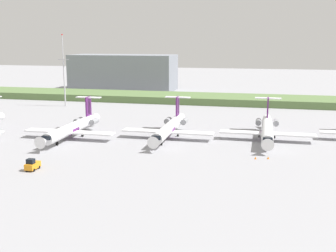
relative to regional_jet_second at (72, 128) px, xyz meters
name	(u,v)px	position (x,y,z in m)	size (l,w,h in m)	color
ground_plane	(182,124)	(23.36, 23.73, -2.54)	(500.00, 500.00, 0.00)	#939399
grass_berm	(204,99)	(23.36, 68.60, -1.20)	(320.00, 20.00, 2.67)	#597542
regional_jet_second	(72,128)	(0.00, 0.00, 0.00)	(22.81, 31.00, 9.00)	white
regional_jet_third	(169,128)	(23.58, 5.59, 0.00)	(22.81, 31.00, 9.00)	white
regional_jet_fourth	(267,129)	(47.52, 9.09, 0.00)	(22.81, 31.00, 9.00)	white
antenna_mast	(64,77)	(-25.20, 46.73, 8.30)	(4.40, 0.50, 26.23)	#B2B2B7
distant_hangar	(123,72)	(-20.77, 100.36, 6.04)	(50.25, 20.43, 17.15)	gray
baggage_tug	(32,165)	(4.39, -26.14, -1.53)	(1.72, 3.20, 2.30)	orange
safety_cone_front_marker	(256,158)	(45.18, -9.30, -2.26)	(0.44, 0.44, 0.55)	orange
safety_cone_mid_marker	(268,158)	(47.71, -8.56, -2.26)	(0.44, 0.44, 0.55)	orange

